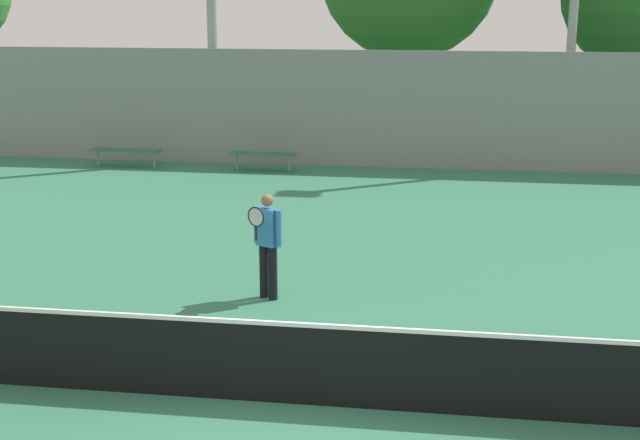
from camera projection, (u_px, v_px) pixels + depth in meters
name	position (u px, v px, depth m)	size (l,w,h in m)	color
ground_plane	(313.00, 405.00, 10.34)	(100.00, 100.00, 0.00)	#337556
tennis_net	(313.00, 364.00, 10.21)	(11.57, 0.09, 1.01)	black
tennis_player	(268.00, 241.00, 13.70)	(0.51, 0.49, 1.67)	black
bench_courtside_far	(126.00, 151.00, 24.27)	(2.01, 0.40, 0.49)	#28663D
bench_adjacent_court	(263.00, 155.00, 23.72)	(1.79, 0.40, 0.49)	#28663D
back_fence	(398.00, 110.00, 23.94)	(30.62, 0.06, 3.16)	gray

